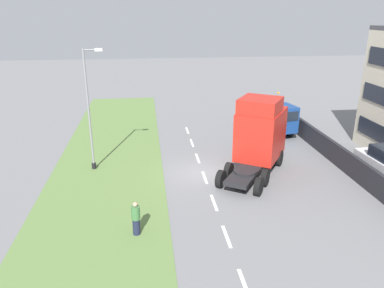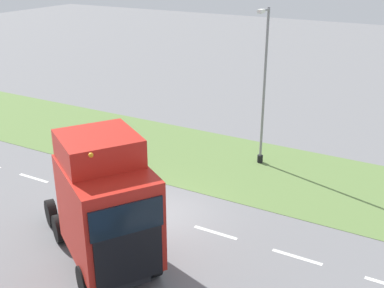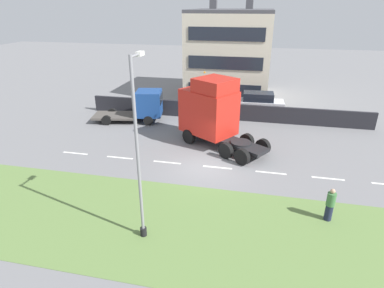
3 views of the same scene
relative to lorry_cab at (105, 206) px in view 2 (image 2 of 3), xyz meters
name	(u,v)px [view 2 (image 2 of 3)]	position (x,y,z in m)	size (l,w,h in m)	color
ground_plane	(160,216)	(-3.63, -0.31, -2.35)	(120.00, 120.00, 0.00)	slate
grass_verge	(225,163)	(-9.63, -0.31, -2.34)	(7.00, 44.00, 0.01)	#607F42
lane_markings	(146,212)	(-3.63, -1.01, -2.35)	(0.16, 21.00, 0.00)	white
lorry_cab	(105,206)	(0.00, 0.00, 0.00)	(5.50, 6.57, 4.84)	black
lamp_post	(263,94)	(-10.45, 1.22, 1.27)	(1.26, 0.28, 7.63)	black
pedestrian	(99,138)	(-7.69, -6.72, -1.55)	(0.39, 0.39, 1.65)	#1E233D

